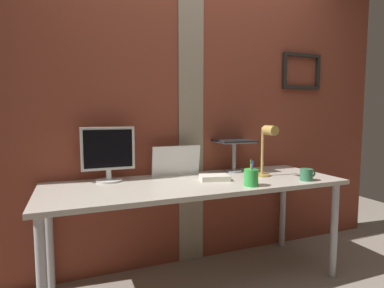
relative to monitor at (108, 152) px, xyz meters
The scene contains 11 objects.
ground_plane 1.17m from the monitor, 15.17° to the right, with size 6.00×6.00×0.00m, color gray.
brick_wall_back 0.81m from the monitor, 14.97° to the left, with size 3.72×0.16×2.70m.
desk 0.67m from the monitor, 21.96° to the right, with size 2.03×0.70×0.73m.
monitor is the anchor object (origin of this frame).
laptop_stand 0.98m from the monitor, ahead, with size 0.28×0.22×0.24m.
laptop 0.99m from the monitor, ahead, with size 0.30×0.33×0.22m.
whiteboard_panel 0.50m from the monitor, ahead, with size 0.37×0.02×0.23m, color white.
desk_lamp 1.13m from the monitor, 14.47° to the right, with size 0.12×0.20×0.38m.
pen_cup 0.97m from the monitor, 29.75° to the right, with size 0.09×0.09×0.17m.
coffee_mug 1.38m from the monitor, 20.34° to the right, with size 0.12×0.09×0.08m.
paper_clutter_stack 0.76m from the monitor, 18.12° to the right, with size 0.20×0.14×0.04m, color silver.
Camera 1 is at (-0.90, -1.94, 1.18)m, focal length 28.51 mm.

